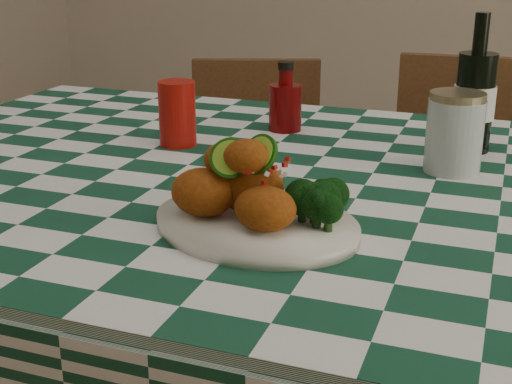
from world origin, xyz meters
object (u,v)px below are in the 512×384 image
at_px(red_tumbler, 177,114).
at_px(ketchup_bottle, 285,97).
at_px(dining_table, 298,383).
at_px(plate, 256,225).
at_px(mason_jar, 454,133).
at_px(wooden_chair_left, 255,212).
at_px(wooden_chair_right, 461,236).
at_px(fried_chicken_pile, 250,179).
at_px(beer_bottle, 476,83).

height_order(red_tumbler, ketchup_bottle, ketchup_bottle).
bearing_deg(red_tumbler, dining_table, -21.39).
distance_m(plate, mason_jar, 0.42).
xyz_separation_m(ketchup_bottle, wooden_chair_left, (-0.23, 0.46, -0.44)).
relative_size(red_tumbler, mason_jar, 0.90).
bearing_deg(wooden_chair_right, fried_chicken_pile, -107.37).
relative_size(dining_table, fried_chicken_pile, 9.93).
xyz_separation_m(dining_table, fried_chicken_pile, (-0.00, -0.23, 0.46)).
bearing_deg(fried_chicken_pile, dining_table, 89.17).
distance_m(plate, ketchup_bottle, 0.53).
relative_size(red_tumbler, ketchup_bottle, 0.88).
distance_m(red_tumbler, wooden_chair_left, 0.77).
distance_m(fried_chicken_pile, wooden_chair_left, 1.12).
bearing_deg(beer_bottle, fried_chicken_pile, -116.43).
relative_size(mason_jar, wooden_chair_left, 0.16).
distance_m(fried_chicken_pile, ketchup_bottle, 0.53).
xyz_separation_m(fried_chicken_pile, ketchup_bottle, (-0.12, 0.52, -0.00)).
bearing_deg(beer_bottle, wooden_chair_right, 92.56).
bearing_deg(wooden_chair_right, plate, -106.87).
xyz_separation_m(fried_chicken_pile, beer_bottle, (0.25, 0.49, 0.05)).
height_order(mason_jar, wooden_chair_right, mason_jar).
bearing_deg(wooden_chair_left, mason_jar, -66.36).
bearing_deg(plate, beer_bottle, 64.39).
bearing_deg(beer_bottle, wooden_chair_left, 141.18).
bearing_deg(wooden_chair_right, ketchup_bottle, -133.00).
distance_m(fried_chicken_pile, red_tumbler, 0.44).
relative_size(dining_table, red_tumbler, 13.77).
relative_size(fried_chicken_pile, red_tumbler, 1.39).
bearing_deg(mason_jar, wooden_chair_left, 132.95).
bearing_deg(beer_bottle, dining_table, -132.96).
relative_size(ketchup_bottle, wooden_chair_left, 0.17).
relative_size(fried_chicken_pile, wooden_chair_left, 0.20).
relative_size(plate, ketchup_bottle, 2.09).
xyz_separation_m(wooden_chair_left, wooden_chair_right, (0.57, -0.03, 0.02)).
distance_m(plate, wooden_chair_right, 1.03).
bearing_deg(plate, wooden_chair_left, 110.21).
distance_m(mason_jar, wooden_chair_right, 0.72).
bearing_deg(wooden_chair_left, beer_bottle, -58.14).
bearing_deg(plate, wooden_chair_right, 76.97).
relative_size(plate, beer_bottle, 1.16).
height_order(fried_chicken_pile, beer_bottle, beer_bottle).
relative_size(mason_jar, beer_bottle, 0.54).
distance_m(plate, fried_chicken_pile, 0.06).
relative_size(plate, wooden_chair_right, 0.33).
bearing_deg(wooden_chair_left, fried_chicken_pile, -89.56).
relative_size(dining_table, wooden_chair_left, 2.02).
relative_size(fried_chicken_pile, ketchup_bottle, 1.21).
relative_size(dining_table, mason_jar, 12.45).
bearing_deg(mason_jar, plate, -121.65).
height_order(red_tumbler, wooden_chair_left, red_tumbler).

